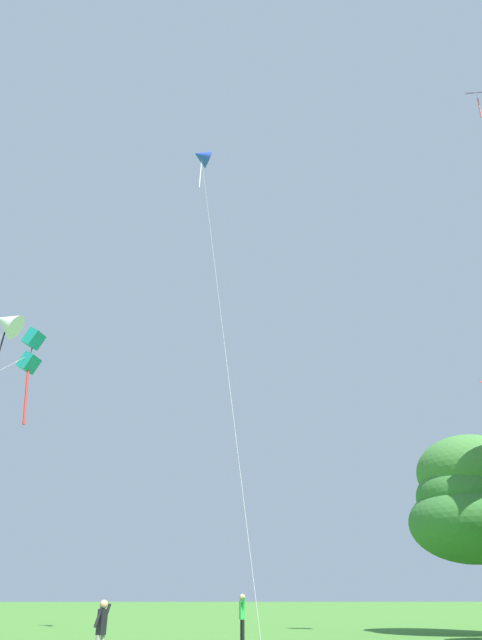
# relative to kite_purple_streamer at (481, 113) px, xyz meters

# --- Properties ---
(kite_purple_streamer) EXTENTS (4.58, 5.09, 28.78)m
(kite_purple_streamer) POSITION_rel_kite_purple_streamer_xyz_m (0.00, 0.00, 0.00)
(kite_purple_streamer) COLOR purple
(kite_purple_streamer) RESTS_ON ground_plane
(kite_white_distant) EXTENTS (2.31, 6.61, 20.27)m
(kite_white_distant) POSITION_rel_kite_purple_streamer_xyz_m (-30.10, 13.23, -7.06)
(kite_white_distant) COLOR white
(kite_white_distant) RESTS_ON ground_plane
(kite_teal_box) EXTENTS (2.79, 12.07, 10.65)m
(kite_teal_box) POSITION_rel_kite_purple_streamer_xyz_m (-21.58, -2.95, -16.46)
(kite_teal_box) COLOR teal
(kite_teal_box) RESTS_ON ground_plane
(kite_blue_delta) EXTENTS (3.63, 11.50, 27.79)m
(kite_blue_delta) POSITION_rel_kite_purple_streamer_xyz_m (-16.13, 4.80, 0.92)
(kite_blue_delta) COLOR blue
(kite_blue_delta) RESTS_ON ground_plane
(person_foreground_watcher) EXTENTS (0.36, 0.46, 1.59)m
(person_foreground_watcher) POSITION_rel_kite_purple_streamer_xyz_m (-17.45, -5.35, -25.18)
(person_foreground_watcher) COLOR gray
(person_foreground_watcher) RESTS_ON ground_plane
(person_in_blue_jacket) EXTENTS (0.25, 0.56, 1.75)m
(person_in_blue_jacket) POSITION_rel_kite_purple_streamer_xyz_m (-13.58, 2.40, -25.08)
(person_in_blue_jacket) COLOR black
(person_in_blue_jacket) RESTS_ON ground_plane
(tree_right_cluster) EXTENTS (6.39, 6.34, 9.62)m
(tree_right_cluster) POSITION_rel_kite_purple_streamer_xyz_m (-1.35, 7.91, -19.95)
(tree_right_cluster) COLOR brown
(tree_right_cluster) RESTS_ON ground_plane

